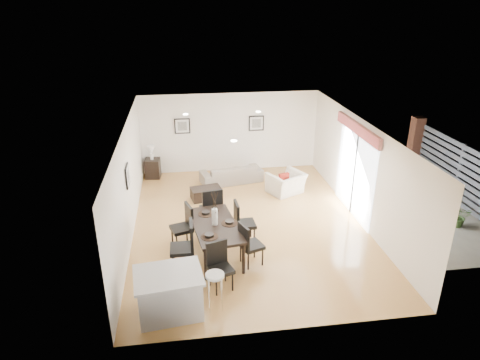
{
  "coord_description": "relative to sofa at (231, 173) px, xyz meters",
  "views": [
    {
      "loc": [
        -1.62,
        -9.92,
        5.57
      ],
      "look_at": [
        -0.16,
        0.4,
        1.12
      ],
      "focal_mm": 32.0,
      "sensor_mm": 36.0,
      "label": 1
    }
  ],
  "objects": [
    {
      "name": "dining_table",
      "position": [
        -0.89,
        -4.25,
        0.43
      ],
      "size": [
        1.22,
        2.04,
        0.8
      ],
      "rotation": [
        0.0,
        0.0,
        0.14
      ],
      "color": "black",
      "rests_on": "ground"
    },
    {
      "name": "ceiling",
      "position": [
        0.1,
        -2.91,
        2.41
      ],
      "size": [
        6.0,
        8.0,
        0.02
      ],
      "primitive_type": "cube",
      "color": "white",
      "rests_on": "wall_back"
    },
    {
      "name": "wall_back",
      "position": [
        0.1,
        1.09,
        1.06
      ],
      "size": [
        6.0,
        0.04,
        2.7
      ],
      "primitive_type": "cube",
      "color": "white",
      "rests_on": "ground"
    },
    {
      "name": "armchair",
      "position": [
        1.55,
        -1.11,
        0.04
      ],
      "size": [
        1.3,
        1.24,
        0.66
      ],
      "primitive_type": "imported",
      "rotation": [
        0.0,
        0.0,
        3.61
      ],
      "color": "beige",
      "rests_on": "ground"
    },
    {
      "name": "ground",
      "position": [
        0.1,
        -2.91,
        -0.29
      ],
      "size": [
        8.0,
        8.0,
        0.0
      ],
      "primitive_type": "plane",
      "color": "tan",
      "rests_on": "ground"
    },
    {
      "name": "dining_chair_wnear",
      "position": [
        -1.56,
        -4.73,
        0.35
      ],
      "size": [
        0.52,
        0.52,
        1.15
      ],
      "rotation": [
        0.0,
        0.0,
        -1.58
      ],
      "color": "black",
      "rests_on": "ground"
    },
    {
      "name": "dining_chair_wfar",
      "position": [
        -1.58,
        -3.74,
        0.31
      ],
      "size": [
        0.6,
        0.6,
        1.07
      ],
      "rotation": [
        0.0,
        0.0,
        -1.27
      ],
      "color": "black",
      "rests_on": "ground"
    },
    {
      "name": "sofa",
      "position": [
        0.0,
        0.0,
        0.0
      ],
      "size": [
        2.1,
        1.15,
        0.58
      ],
      "primitive_type": "imported",
      "rotation": [
        0.0,
        0.0,
        3.34
      ],
      "color": "gray",
      "rests_on": "ground"
    },
    {
      "name": "framed_print_back_left",
      "position": [
        -1.5,
        1.06,
        1.36
      ],
      "size": [
        0.52,
        0.04,
        0.52
      ],
      "color": "black",
      "rests_on": "wall_back"
    },
    {
      "name": "side_table",
      "position": [
        -2.56,
        0.75,
        0.03
      ],
      "size": [
        0.53,
        0.53,
        0.65
      ],
      "primitive_type": "cube",
      "rotation": [
        0.0,
        0.0,
        -0.1
      ],
      "color": "black",
      "rests_on": "ground"
    },
    {
      "name": "vase",
      "position": [
        -0.89,
        -4.25,
        0.88
      ],
      "size": [
        0.89,
        1.45,
        0.82
      ],
      "color": "white",
      "rests_on": "dining_table"
    },
    {
      "name": "sliding_door",
      "position": [
        3.05,
        -2.61,
        1.37
      ],
      "size": [
        0.12,
        2.7,
        2.57
      ],
      "color": "white",
      "rests_on": "wall_right"
    },
    {
      "name": "wall_left",
      "position": [
        -2.9,
        -2.91,
        1.06
      ],
      "size": [
        0.04,
        8.0,
        2.7
      ],
      "primitive_type": "cube",
      "color": "white",
      "rests_on": "ground"
    },
    {
      "name": "wall_right",
      "position": [
        3.1,
        -2.91,
        1.06
      ],
      "size": [
        0.04,
        8.0,
        2.7
      ],
      "primitive_type": "cube",
      "color": "white",
      "rests_on": "ground"
    },
    {
      "name": "wall_front",
      "position": [
        0.1,
        -6.91,
        1.06
      ],
      "size": [
        6.0,
        0.04,
        2.7
      ],
      "primitive_type": "cube",
      "color": "white",
      "rests_on": "ground"
    },
    {
      "name": "courtyard_plant_a",
      "position": [
        5.57,
        -3.79,
        0.0
      ],
      "size": [
        0.64,
        0.6,
        0.59
      ],
      "primitive_type": "imported",
      "rotation": [
        0.0,
        0.0,
        -0.3
      ],
      "color": "#3D5F28",
      "rests_on": "ground"
    },
    {
      "name": "dining_chair_head",
      "position": [
        -0.92,
        -5.45,
        0.28
      ],
      "size": [
        0.58,
        0.58,
        1.02
      ],
      "rotation": [
        0.0,
        0.0,
        0.32
      ],
      "color": "black",
      "rests_on": "ground"
    },
    {
      "name": "table_lamp",
      "position": [
        -2.56,
        0.75,
        0.65
      ],
      "size": [
        0.24,
        0.24,
        0.46
      ],
      "color": "white",
      "rests_on": "side_table"
    },
    {
      "name": "kitchen_island",
      "position": [
        -1.93,
        -6.14,
        0.15
      ],
      "size": [
        1.36,
        1.1,
        0.88
      ],
      "rotation": [
        0.0,
        0.0,
        0.12
      ],
      "color": "silver",
      "rests_on": "ground"
    },
    {
      "name": "framed_print_left_wall",
      "position": [
        -2.87,
        -3.11,
        1.36
      ],
      "size": [
        0.04,
        0.52,
        0.52
      ],
      "rotation": [
        0.0,
        0.0,
        1.57
      ],
      "color": "black",
      "rests_on": "wall_left"
    },
    {
      "name": "courtyard",
      "position": [
        6.26,
        -2.04,
        0.63
      ],
      "size": [
        6.0,
        6.0,
        2.0
      ],
      "color": "gray",
      "rests_on": "ground"
    },
    {
      "name": "bar_stool",
      "position": [
        -1.06,
        -6.14,
        0.39
      ],
      "size": [
        0.36,
        0.36,
        0.79
      ],
      "color": "silver",
      "rests_on": "ground"
    },
    {
      "name": "cushion",
      "position": [
        1.46,
        -1.2,
        0.24
      ],
      "size": [
        0.33,
        0.18,
        0.32
      ],
      "primitive_type": "cube",
      "rotation": [
        0.0,
        0.0,
        3.42
      ],
      "color": "maroon",
      "rests_on": "armchair"
    },
    {
      "name": "dining_chair_efar",
      "position": [
        -0.21,
        -3.77,
        0.31
      ],
      "size": [
        0.51,
        0.51,
        1.08
      ],
      "rotation": [
        0.0,
        0.0,
        1.63
      ],
      "color": "black",
      "rests_on": "ground"
    },
    {
      "name": "dining_chair_enear",
      "position": [
        -0.2,
        -4.76,
        0.29
      ],
      "size": [
        0.59,
        0.59,
        1.04
      ],
      "rotation": [
        0.0,
        0.0,
        1.92
      ],
      "color": "black",
      "rests_on": "ground"
    },
    {
      "name": "framed_print_back_right",
      "position": [
        1.0,
        1.06,
        1.36
      ],
      "size": [
        0.52,
        0.04,
        0.52
      ],
      "color": "black",
      "rests_on": "wall_back"
    },
    {
      "name": "dining_chair_foot",
      "position": [
        -0.88,
        -3.06,
        0.36
      ],
      "size": [
        0.6,
        0.6,
        1.17
      ],
      "rotation": [
        0.0,
        0.0,
        3.3
      ],
      "color": "black",
      "rests_on": "ground"
    },
    {
      "name": "courtyard_plant_b",
      "position": [
        5.83,
        -1.81,
        0.08
      ],
      "size": [
        0.48,
        0.48,
        0.74
      ],
      "primitive_type": "imported",
      "rotation": [
        0.0,
        0.0,
        -0.16
      ],
      "color": "#3D5F28",
      "rests_on": "ground"
    },
    {
      "name": "coffee_table",
      "position": [
        -0.91,
        -1.18,
        -0.11
      ],
      "size": [
        0.96,
        0.68,
        0.35
      ],
      "primitive_type": "cube",
      "rotation": [
        0.0,
        0.0,
        0.19
      ],
      "color": "black",
      "rests_on": "ground"
    }
  ]
}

